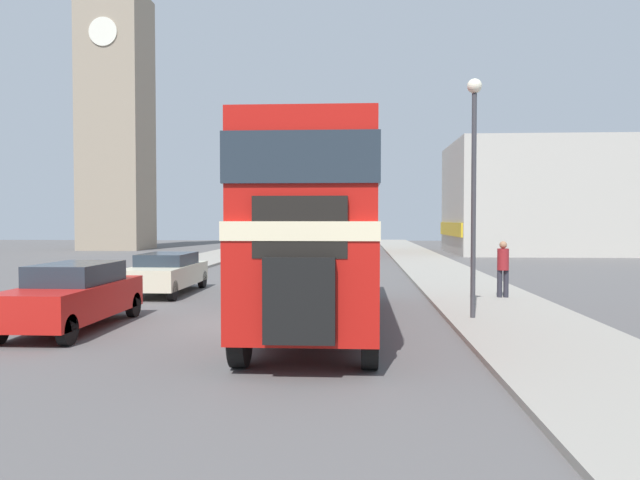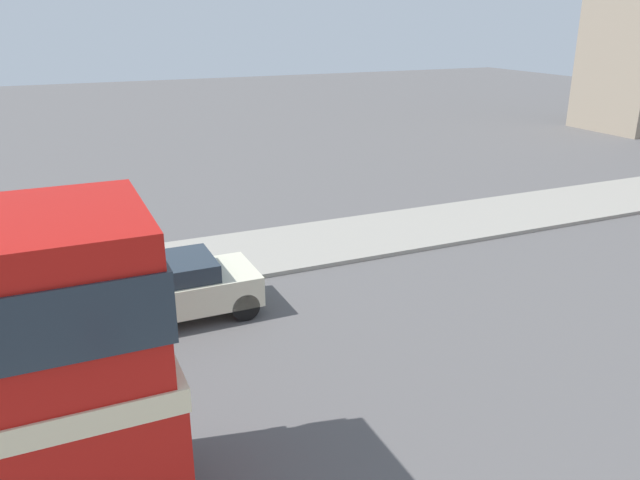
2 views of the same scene
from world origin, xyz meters
The scene contains 10 objects.
ground_plane centered at (0.00, 0.00, 0.00)m, with size 120.00×120.00×0.00m, color #565454.
sidewalk_right centered at (6.75, 0.00, 0.06)m, with size 3.50×120.00×0.12m.
double_decker_bus centered at (1.88, 0.11, 2.59)m, with size 2.53×10.83×4.36m.
bus_distant centered at (1.21, 31.17, 2.47)m, with size 2.57×10.29×4.14m.
car_parked_near centered at (-3.78, -0.82, 0.78)m, with size 1.66×4.61×1.52m.
car_parked_mid centered at (-3.77, 6.11, 0.73)m, with size 1.78×4.65×1.38m.
pedestrian_walking centered at (7.31, 4.77, 1.11)m, with size 0.35×0.35×1.75m.
street_lamp centered at (5.63, 0.65, 3.96)m, with size 0.36×0.36×5.86m.
church_tower centered at (-17.53, 36.79, 15.76)m, with size 5.37×5.37×30.87m.
shop_building_block centered at (17.65, 32.74, 4.13)m, with size 15.68×10.92×8.27m.
Camera 1 is at (2.79, -14.86, 2.55)m, focal length 35.00 mm.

